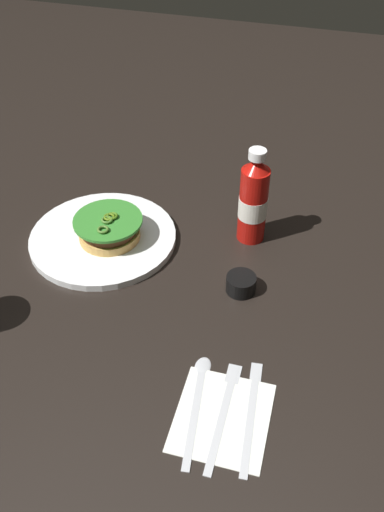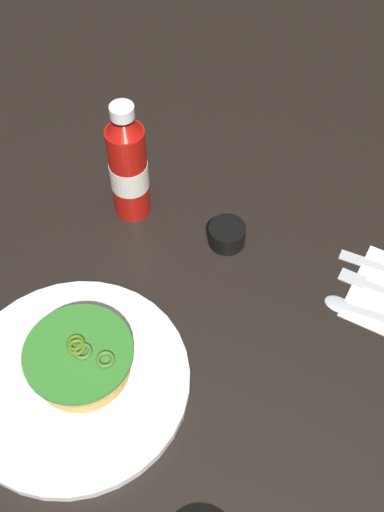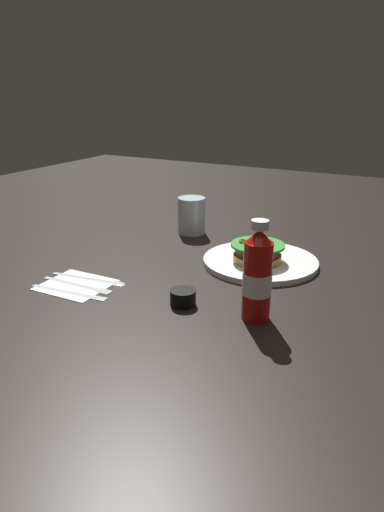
{
  "view_description": "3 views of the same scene",
  "coord_description": "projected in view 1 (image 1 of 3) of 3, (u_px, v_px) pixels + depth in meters",
  "views": [
    {
      "loc": [
        -0.65,
        -0.33,
        0.72
      ],
      "look_at": [
        0.09,
        -0.11,
        0.04
      ],
      "focal_mm": 38.39,
      "sensor_mm": 36.0,
      "label": 1
    },
    {
      "loc": [
        -0.18,
        0.32,
        0.75
      ],
      "look_at": [
        0.07,
        -0.12,
        0.07
      ],
      "focal_mm": 44.3,
      "sensor_mm": 36.0,
      "label": 2
    },
    {
      "loc": [
        0.51,
        -0.99,
        0.44
      ],
      "look_at": [
        0.02,
        -0.08,
        0.06
      ],
      "focal_mm": 32.46,
      "sensor_mm": 36.0,
      "label": 3
    }
  ],
  "objects": [
    {
      "name": "ketchup_bottle",
      "position": [
        253.0,
        201.0,
        1.07
      ],
      "size": [
        0.06,
        0.06,
        0.2
      ],
      "color": "#B2120C",
      "rests_on": "ground_plane"
    },
    {
      "name": "dinner_plate",
      "position": [
        103.0,
        238.0,
        1.12
      ],
      "size": [
        0.3,
        0.3,
        0.01
      ],
      "primitive_type": "cylinder",
      "color": "white",
      "rests_on": "ground_plane"
    },
    {
      "name": "fork_utensil",
      "position": [
        225.0,
        405.0,
        0.82
      ],
      "size": [
        0.19,
        0.02,
        0.0
      ],
      "color": "silver",
      "rests_on": "napkin"
    },
    {
      "name": "napkin",
      "position": [
        222.0,
        417.0,
        0.81
      ],
      "size": [
        0.16,
        0.14,
        0.0
      ],
      "primitive_type": "cube",
      "rotation": [
        0.0,
        0.0,
        0.02
      ],
      "color": "white",
      "rests_on": "ground_plane"
    },
    {
      "name": "spoon_utensil",
      "position": [
        198.0,
        392.0,
        0.84
      ],
      "size": [
        0.2,
        0.04,
        0.0
      ],
      "color": "silver",
      "rests_on": "napkin"
    },
    {
      "name": "ground_plane",
      "position": [
        120.0,
        291.0,
        1.01
      ],
      "size": [
        3.0,
        3.0,
        0.0
      ],
      "primitive_type": "plane",
      "color": "black"
    },
    {
      "name": "condiment_cup",
      "position": [
        241.0,
        284.0,
        1.0
      ],
      "size": [
        0.06,
        0.06,
        0.03
      ],
      "primitive_type": "cylinder",
      "color": "black",
      "rests_on": "ground_plane"
    },
    {
      "name": "burger_sandwich",
      "position": [
        109.0,
        228.0,
        1.09
      ],
      "size": [
        0.14,
        0.14,
        0.05
      ],
      "color": "tan",
      "rests_on": "dinner_plate"
    },
    {
      "name": "butter_knife",
      "position": [
        252.0,
        407.0,
        0.82
      ],
      "size": [
        0.2,
        0.03,
        0.0
      ],
      "color": "silver",
      "rests_on": "napkin"
    }
  ]
}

